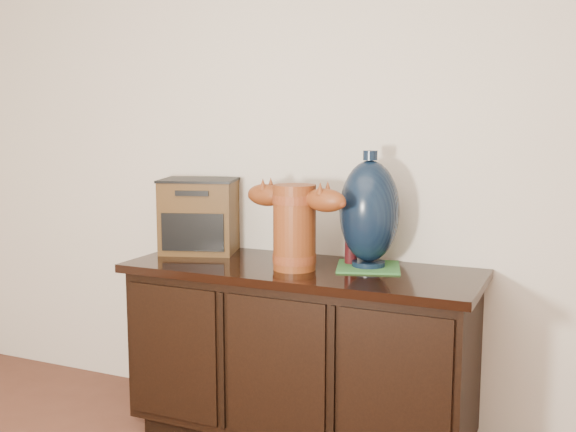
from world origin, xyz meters
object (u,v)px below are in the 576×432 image
at_px(sideboard, 301,353).
at_px(tv_radio, 200,216).
at_px(spray_can, 351,247).
at_px(lamp_base, 369,212).
at_px(terracotta_vessel, 294,222).

height_order(sideboard, tv_radio, tv_radio).
relative_size(tv_radio, spray_can, 2.60).
relative_size(tv_radio, lamp_base, 0.85).
bearing_deg(sideboard, terracotta_vessel, -97.39).
bearing_deg(sideboard, tv_radio, 168.54).
height_order(tv_radio, lamp_base, lamp_base).
bearing_deg(terracotta_vessel, sideboard, 96.63).
bearing_deg(lamp_base, sideboard, -159.42).
xyz_separation_m(sideboard, lamp_base, (0.26, 0.10, 0.60)).
bearing_deg(terracotta_vessel, tv_radio, 177.11).
distance_m(sideboard, terracotta_vessel, 0.56).
relative_size(sideboard, terracotta_vessel, 3.00).
xyz_separation_m(terracotta_vessel, spray_can, (0.18, 0.18, -0.12)).
xyz_separation_m(tv_radio, lamp_base, (0.81, -0.01, 0.06)).
bearing_deg(spray_can, sideboard, -144.63).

